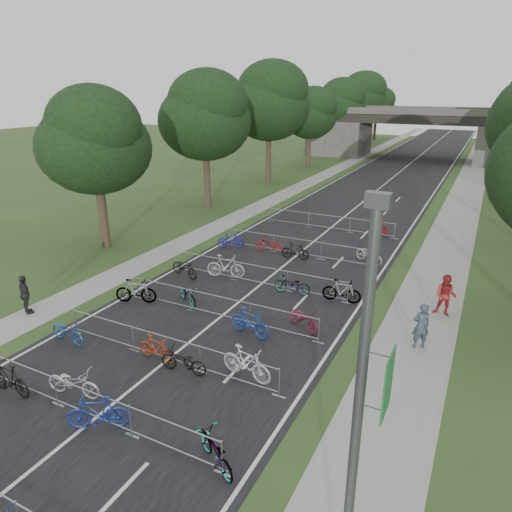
{
  "coord_description": "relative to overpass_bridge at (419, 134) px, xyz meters",
  "views": [
    {
      "loc": [
        9.6,
        -4.25,
        9.55
      ],
      "look_at": [
        -0.81,
        16.14,
        1.1
      ],
      "focal_mm": 32.0,
      "sensor_mm": 36.0,
      "label": 1
    }
  ],
  "objects": [
    {
      "name": "road",
      "position": [
        0.0,
        -15.0,
        -3.53
      ],
      "size": [
        11.0,
        140.0,
        0.01
      ],
      "primitive_type": "cube",
      "color": "black",
      "rests_on": "ground"
    },
    {
      "name": "sidewalk_right",
      "position": [
        8.0,
        -15.0,
        -3.53
      ],
      "size": [
        3.0,
        140.0,
        0.01
      ],
      "primitive_type": "cube",
      "color": "gray",
      "rests_on": "ground"
    },
    {
      "name": "sidewalk_left",
      "position": [
        -7.5,
        -15.0,
        -3.53
      ],
      "size": [
        2.0,
        140.0,
        0.01
      ],
      "primitive_type": "cube",
      "color": "gray",
      "rests_on": "ground"
    },
    {
      "name": "lane_markings",
      "position": [
        0.0,
        -15.0,
        -3.53
      ],
      "size": [
        0.12,
        140.0,
        0.0
      ],
      "primitive_type": "cube",
      "color": "silver",
      "rests_on": "ground"
    },
    {
      "name": "overpass_bridge",
      "position": [
        0.0,
        0.0,
        0.0
      ],
      "size": [
        31.0,
        8.0,
        7.05
      ],
      "color": "#42403B",
      "rests_on": "ground"
    },
    {
      "name": "lamppost",
      "position": [
        8.33,
        -63.0,
        0.75
      ],
      "size": [
        0.61,
        0.65,
        8.21
      ],
      "color": "#4C4C51",
      "rests_on": "ground"
    },
    {
      "name": "tree_left_0",
      "position": [
        -11.39,
        -49.07,
        2.96
      ],
      "size": [
        6.72,
        6.72,
        10.25
      ],
      "color": "#33261C",
      "rests_on": "ground"
    },
    {
      "name": "tree_left_1",
      "position": [
        -11.39,
        -37.07,
        3.77
      ],
      "size": [
        7.56,
        7.56,
        11.53
      ],
      "color": "#33261C",
      "rests_on": "ground"
    },
    {
      "name": "tree_left_2",
      "position": [
        -11.39,
        -25.07,
        4.58
      ],
      "size": [
        8.4,
        8.4,
        12.81
      ],
      "color": "#33261C",
      "rests_on": "ground"
    },
    {
      "name": "tree_left_3",
      "position": [
        -11.39,
        -13.07,
        2.96
      ],
      "size": [
        6.72,
        6.72,
        10.25
      ],
      "color": "#33261C",
      "rests_on": "ground"
    },
    {
      "name": "tree_left_4",
      "position": [
        -11.39,
        -1.07,
        3.77
      ],
      "size": [
        7.56,
        7.56,
        11.53
      ],
      "color": "#33261C",
      "rests_on": "ground"
    },
    {
      "name": "tree_left_5",
      "position": [
        -11.39,
        10.93,
        4.58
      ],
      "size": [
        8.4,
        8.4,
        12.81
      ],
      "color": "#33261C",
      "rests_on": "ground"
    },
    {
      "name": "tree_left_6",
      "position": [
        -11.39,
        22.93,
        2.96
      ],
      "size": [
        6.72,
        6.72,
        10.25
      ],
      "color": "#33261C",
      "rests_on": "ground"
    },
    {
      "name": "barrier_row_1",
      "position": [
        0.0,
        -61.4,
        -2.99
      ],
      "size": [
        9.7,
        0.08,
        1.1
      ],
      "color": "#94969B",
      "rests_on": "ground"
    },
    {
      "name": "barrier_row_2",
      "position": [
        0.0,
        -57.8,
        -2.99
      ],
      "size": [
        9.7,
        0.08,
        1.1
      ],
      "color": "#94969B",
      "rests_on": "ground"
    },
    {
      "name": "barrier_row_3",
      "position": [
        0.0,
        -54.0,
        -2.99
      ],
      "size": [
        9.7,
        0.08,
        1.1
      ],
      "color": "#94969B",
      "rests_on": "ground"
    },
    {
      "name": "barrier_row_4",
      "position": [
        0.0,
        -50.0,
        -2.99
      ],
      "size": [
        9.7,
        0.08,
        1.1
      ],
      "color": "#94969B",
      "rests_on": "ground"
    },
    {
      "name": "barrier_row_5",
      "position": [
        0.0,
        -45.0,
        -2.99
      ],
      "size": [
        9.7,
        0.08,
        1.1
      ],
      "color": "#94969B",
      "rests_on": "ground"
    },
    {
      "name": "barrier_row_6",
      "position": [
        0.0,
        -39.0,
        -2.99
      ],
      "size": [
        9.7,
        0.08,
        1.1
      ],
      "color": "#94969B",
      "rests_on": "ground"
    },
    {
      "name": "bike_4",
      "position": [
        -3.41,
        -61.67,
        -2.97
      ],
      "size": [
        1.89,
        0.54,
        1.13
      ],
      "primitive_type": "imported",
      "rotation": [
        0.0,
        0.0,
        4.71
      ],
      "color": "black",
      "rests_on": "ground"
    },
    {
      "name": "bike_5",
      "position": [
        -1.42,
        -60.8,
        -3.02
      ],
      "size": [
        2.04,
        1.01,
        1.02
      ],
      "primitive_type": "imported",
      "rotation": [
        0.0,
        0.0,
        1.75
      ],
      "color": "#BBB9C2",
      "rests_on": "ground"
    },
    {
      "name": "bike_6",
      "position": [
        0.44,
        -61.57,
        -2.97
      ],
      "size": [
        1.87,
        1.41,
        1.12
      ],
      "primitive_type": "imported",
      "rotation": [
        0.0,
        0.0,
        5.25
      ],
      "color": "navy",
      "rests_on": "ground"
    },
    {
      "name": "bike_7",
      "position": [
        4.3,
        -61.23,
        -3.06
      ],
      "size": [
        1.87,
        1.47,
        0.95
      ],
      "primitive_type": "imported",
      "rotation": [
        0.0,
        0.0,
        4.17
      ],
      "color": "#94969B",
      "rests_on": "ground"
    },
    {
      "name": "bike_8",
      "position": [
        -4.3,
        -58.47,
        -3.05
      ],
      "size": [
        1.91,
        0.81,
        0.97
      ],
      "primitive_type": "imported",
      "rotation": [
        0.0,
        0.0,
        1.48
      ],
      "color": "#1A438F",
      "rests_on": "ground"
    },
    {
      "name": "bike_9",
      "position": [
        -0.34,
        -57.9,
        -3.04
      ],
      "size": [
        1.68,
        0.58,
        0.99
      ],
      "primitive_type": "imported",
      "rotation": [
        0.0,
        0.0,
        1.5
      ],
      "color": "#973216",
      "rests_on": "ground"
    },
    {
      "name": "bike_10",
      "position": [
        1.02,
        -58.11,
        -3.06
      ],
      "size": [
        1.86,
        0.81,
        0.95
      ],
      "primitive_type": "imported",
      "rotation": [
        0.0,
        0.0,
        4.82
      ],
      "color": "black",
      "rests_on": "ground"
    },
    {
      "name": "bike_11",
      "position": [
        3.17,
        -57.38,
        -2.92
      ],
      "size": [
        2.09,
        0.86,
        1.22
      ],
      "primitive_type": "imported",
      "rotation": [
        0.0,
        0.0,
        1.43
      ],
      "color": "silver",
      "rests_on": "ground"
    },
    {
      "name": "bike_12",
      "position": [
        -4.3,
        -54.45,
        -2.94
      ],
      "size": [
        2.03,
        1.25,
        1.18
      ],
      "primitive_type": "imported",
      "rotation": [
        0.0,
        0.0,
        1.95
      ],
      "color": "#94969B",
      "rests_on": "ground"
    },
    {
      "name": "bike_13",
      "position": [
        -2.08,
        -53.38,
        -3.09
      ],
      "size": [
        1.73,
        1.38,
        0.88
      ],
      "primitive_type": "imported",
      "rotation": [
        0.0,
        0.0,
        1.01
      ],
      "color": "#94969B",
      "rests_on": "ground"
    },
    {
      "name": "bike_14",
      "position": [
        1.89,
        -54.71,
        -2.94
      ],
      "size": [
        2.05,
        0.96,
        1.19
      ],
      "primitive_type": "imported",
      "rotation": [
        0.0,
        0.0,
        1.36
      ],
      "color": "navy",
      "rests_on": "ground"
    },
    {
      "name": "bike_15",
      "position": [
        3.65,
        -53.2,
        -3.05
      ],
      "size": [
        1.93,
        1.46,
        0.97
      ],
      "primitive_type": "imported",
      "rotation": [
        0.0,
        0.0,
        1.07
      ],
      "color": "maroon",
      "rests_on": "ground"
    },
    {
      "name": "bike_16",
      "position": [
        -4.12,
        -50.79,
        -3.01
      ],
      "size": [
        2.11,
        1.22,
        1.05
      ],
      "primitive_type": "imported",
      "rotation": [
        0.0,
        0.0,
        1.29
      ],
      "color": "black",
      "rests_on": "ground"
    },
    {
      "name": "bike_17",
      "position": [
        -2.1,
        -49.9,
        -2.9
      ],
      "size": [
        2.18,
        1.1,
        1.26
      ],
      "primitive_type": "imported",
      "rotation": [
        0.0,
        0.0,
        1.83
      ],
      "color": "#9FA0A6",
      "rests_on": "ground"
    },
    {
      "name": "bike_18",
      "position": [
        1.86,
        -50.19,
        -3.07
      ],
      "size": [
        1.84,
        0.81,
        0.93
      ],
      "primitive_type": "imported",
      "rotation": [
        0.0,
        0.0,
        4.82
      ],
      "color": "#94969B",
      "rests_on": "ground"
    },
    {
      "name": "bike_19",
      "position": [
        4.3,
        -49.98,
        -2.98
      ],
      "size": [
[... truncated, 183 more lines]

